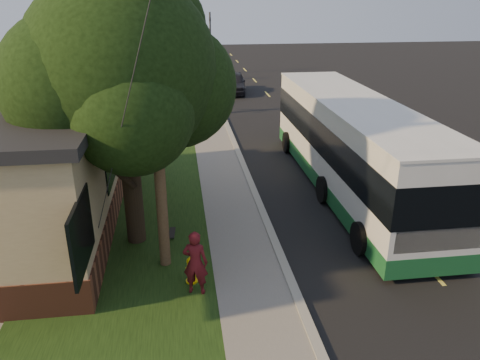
# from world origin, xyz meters

# --- Properties ---
(ground) EXTENTS (120.00, 120.00, 0.00)m
(ground) POSITION_xyz_m (0.00, 0.00, 0.00)
(ground) COLOR black
(ground) RESTS_ON ground
(road) EXTENTS (8.00, 80.00, 0.01)m
(road) POSITION_xyz_m (4.00, 10.00, 0.01)
(road) COLOR black
(road) RESTS_ON ground
(curb) EXTENTS (0.25, 80.00, 0.12)m
(curb) POSITION_xyz_m (0.00, 10.00, 0.06)
(curb) COLOR gray
(curb) RESTS_ON ground
(sidewalk) EXTENTS (2.00, 80.00, 0.08)m
(sidewalk) POSITION_xyz_m (-1.00, 10.00, 0.04)
(sidewalk) COLOR slate
(sidewalk) RESTS_ON ground
(grass_verge) EXTENTS (5.00, 80.00, 0.07)m
(grass_verge) POSITION_xyz_m (-4.50, 10.00, 0.04)
(grass_verge) COLOR black
(grass_verge) RESTS_ON ground
(fire_hydrant) EXTENTS (0.32, 0.32, 0.74)m
(fire_hydrant) POSITION_xyz_m (-2.60, 0.00, 0.43)
(fire_hydrant) COLOR yellow
(fire_hydrant) RESTS_ON grass_verge
(utility_pole) EXTENTS (2.86, 3.21, 9.07)m
(utility_pole) POSITION_xyz_m (-3.31, 0.99, 4.63)
(utility_pole) COLOR #473321
(utility_pole) RESTS_ON ground
(leafy_tree) EXTENTS (6.30, 6.00, 7.80)m
(leafy_tree) POSITION_xyz_m (-4.17, 2.65, 5.17)
(leafy_tree) COLOR black
(leafy_tree) RESTS_ON grass_verge
(bare_tree_near) EXTENTS (1.38, 1.21, 4.31)m
(bare_tree_near) POSITION_xyz_m (-3.50, 18.00, 2.15)
(bare_tree_near) COLOR black
(bare_tree_near) RESTS_ON grass_verge
(bare_tree_far) EXTENTS (1.38, 1.21, 4.03)m
(bare_tree_far) POSITION_xyz_m (-3.00, 30.00, 2.00)
(bare_tree_far) COLOR black
(bare_tree_far) RESTS_ON grass_verge
(traffic_signal) EXTENTS (0.18, 0.22, 5.50)m
(traffic_signal) POSITION_xyz_m (0.50, 34.00, 3.16)
(traffic_signal) COLOR #2D2D30
(traffic_signal) RESTS_ON ground
(transit_bus) EXTENTS (3.00, 12.98, 3.51)m
(transit_bus) POSITION_xyz_m (3.73, 5.64, 1.87)
(transit_bus) COLOR silver
(transit_bus) RESTS_ON ground
(skateboarder) EXTENTS (0.72, 0.57, 1.74)m
(skateboarder) POSITION_xyz_m (-2.50, -0.48, 0.94)
(skateboarder) COLOR #531016
(skateboarder) RESTS_ON grass_verge
(skateboard_main) EXTENTS (0.23, 0.74, 0.07)m
(skateboard_main) POSITION_xyz_m (-3.12, 2.69, 0.12)
(skateboard_main) COLOR black
(skateboard_main) RESTS_ON grass_verge
(distant_car) EXTENTS (2.38, 4.72, 1.54)m
(distant_car) POSITION_xyz_m (1.50, 24.90, 0.77)
(distant_car) COLOR black
(distant_car) RESTS_ON ground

